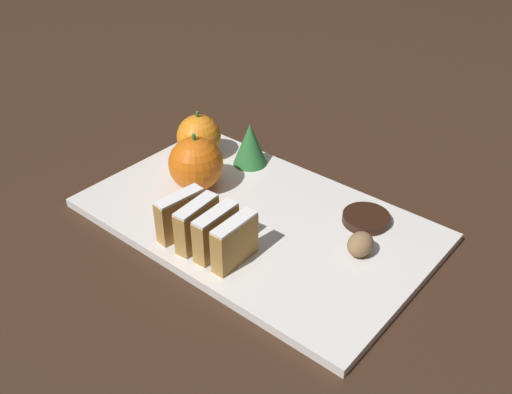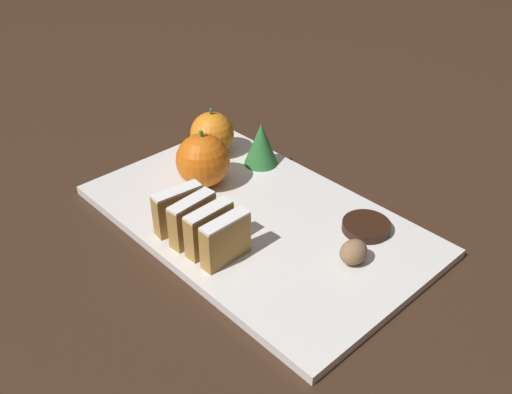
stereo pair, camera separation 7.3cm
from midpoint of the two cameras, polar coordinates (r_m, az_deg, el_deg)
ground_plane at (r=0.75m, az=-2.77°, el=-2.74°), size 6.00×6.00×0.00m
serving_platter at (r=0.75m, az=-2.78°, el=-2.37°), size 0.27×0.45×0.01m
stollen_slice_front at (r=0.66m, az=-5.32°, el=-4.61°), size 0.06×0.02×0.06m
stollen_slice_second at (r=0.68m, az=-7.11°, el=-3.64°), size 0.06×0.02×0.06m
stollen_slice_third at (r=0.69m, az=-8.92°, el=-2.79°), size 0.07×0.02×0.06m
stollen_slice_fourth at (r=0.71m, az=-10.50°, el=-1.88°), size 0.07×0.03×0.06m
orange_near at (r=0.79m, az=-8.69°, el=3.21°), size 0.08×0.08×0.08m
orange_far at (r=0.87m, az=-8.15°, el=5.93°), size 0.07×0.07×0.07m
walnut at (r=0.68m, az=7.41°, el=-4.83°), size 0.04×0.03×0.03m
chocolate_cookie at (r=0.74m, az=8.21°, el=-2.24°), size 0.06×0.06×0.01m
evergreen_sprig at (r=0.84m, az=-3.09°, el=5.25°), size 0.05×0.05×0.07m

